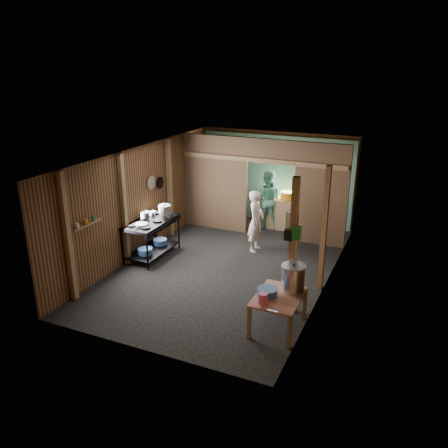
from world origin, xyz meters
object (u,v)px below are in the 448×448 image
at_px(prep_table, 278,312).
at_px(pink_bucket, 263,299).
at_px(cook, 256,221).
at_px(yellow_tub, 287,196).
at_px(gas_range, 152,239).
at_px(stock_pot, 293,279).
at_px(stove_pot_large, 165,211).

xyz_separation_m(prep_table, pink_bucket, (-0.17, -0.37, 0.42)).
bearing_deg(cook, pink_bucket, -157.99).
bearing_deg(prep_table, yellow_tub, 105.02).
relative_size(gas_range, pink_bucket, 7.92).
bearing_deg(pink_bucket, yellow_tub, 102.33).
distance_m(prep_table, pink_bucket, 0.58).
relative_size(stock_pot, cook, 0.33).
xyz_separation_m(gas_range, stove_pot_large, (0.17, 0.37, 0.60)).
bearing_deg(stock_pot, stove_pot_large, 153.58).
bearing_deg(pink_bucket, prep_table, 65.82).
height_order(stove_pot_large, stock_pot, stove_pot_large).
relative_size(gas_range, stove_pot_large, 4.94).
bearing_deg(stock_pot, prep_table, -118.15).
bearing_deg(pink_bucket, stove_pot_large, 143.46).
distance_m(yellow_tub, cook, 1.83).
relative_size(gas_range, stock_pot, 3.08).
height_order(stock_pot, yellow_tub, stock_pot).
relative_size(stock_pot, yellow_tub, 1.30).
distance_m(gas_range, stock_pot, 4.16).
bearing_deg(gas_range, cook, 32.49).
xyz_separation_m(stove_pot_large, stock_pot, (3.70, -1.84, -0.19)).
bearing_deg(yellow_tub, pink_bucket, -77.67).
distance_m(prep_table, yellow_tub, 5.14).
xyz_separation_m(stove_pot_large, pink_bucket, (3.37, -2.50, -0.32)).
xyz_separation_m(prep_table, stock_pot, (0.16, 0.30, 0.55)).
bearing_deg(gas_range, pink_bucket, -30.98).
relative_size(prep_table, stock_pot, 2.13).
bearing_deg(cook, gas_range, 122.54).
xyz_separation_m(gas_range, stock_pot, (3.87, -1.47, 0.41)).
xyz_separation_m(gas_range, prep_table, (3.71, -1.76, -0.14)).
bearing_deg(yellow_tub, prep_table, -74.98).
bearing_deg(prep_table, pink_bucket, -114.18).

